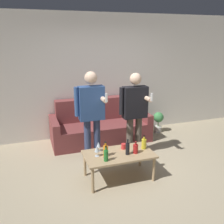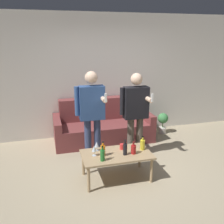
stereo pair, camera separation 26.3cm
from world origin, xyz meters
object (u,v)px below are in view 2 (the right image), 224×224
couch (103,126)px  person_standing_right (135,110)px  person_standing_left (92,110)px  bottle_orange (143,144)px  coffee_table (117,156)px

couch → person_standing_right: person_standing_right is taller
person_standing_right → person_standing_left: bearing=175.1°
couch → bottle_orange: (0.29, -1.59, 0.21)m
couch → bottle_orange: size_ratio=9.20×
couch → coffee_table: (-0.16, -1.62, 0.08)m
coffee_table → couch: bearing=84.4°
person_standing_right → couch: bearing=112.2°
bottle_orange → person_standing_right: (0.10, 0.64, 0.40)m
coffee_table → person_standing_left: (-0.24, 0.73, 0.57)m
coffee_table → person_standing_right: (0.55, 0.66, 0.53)m
coffee_table → bottle_orange: bearing=3.8°
person_standing_left → bottle_orange: bearing=-45.5°
bottle_orange → person_standing_left: 1.08m
coffee_table → person_standing_left: 0.96m
coffee_table → person_standing_right: bearing=50.4°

